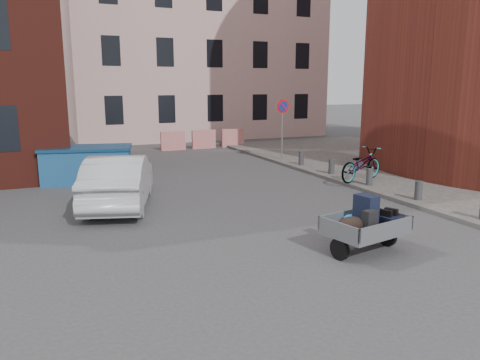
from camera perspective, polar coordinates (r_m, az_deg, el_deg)
name	(u,v)px	position (r m, az deg, el deg)	size (l,w,h in m)	color
ground	(246,244)	(10.28, 0.80, -7.75)	(120.00, 120.00, 0.00)	#38383A
sidewalk	(444,175)	(19.28, 23.65, 0.60)	(9.00, 24.00, 0.12)	#474442
building_pink	(193,29)	(32.62, -5.70, 17.84)	(16.00, 8.00, 14.00)	#CFA49F
no_parking_sign	(283,117)	(20.92, 5.21, 7.71)	(0.60, 0.09, 2.65)	gray
bollards	(369,177)	(16.08, 15.51, 0.37)	(0.22, 9.02, 0.55)	#3A3A3D
barriers	(204,139)	(25.37, -4.44, 4.96)	(4.70, 0.18, 1.00)	red
trailer	(365,224)	(9.89, 15.00, -5.24)	(1.78, 1.93, 1.20)	black
dumpster	(88,164)	(17.31, -18.10, 1.82)	(3.31, 2.21, 1.28)	#1D558D
silver_car	(119,180)	(13.66, -14.52, -0.05)	(1.56, 4.48, 1.47)	#B5B7BD
bicycle	(361,165)	(16.71, 14.54, 1.84)	(0.75, 2.15, 1.13)	black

